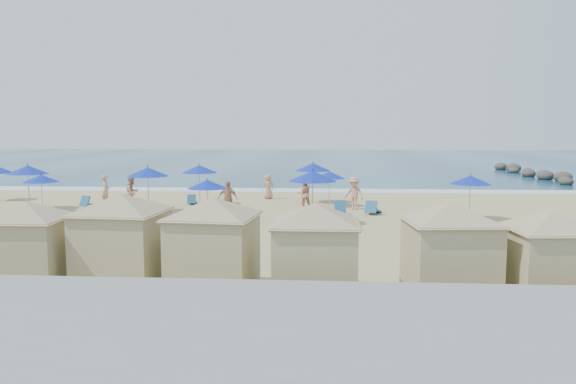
% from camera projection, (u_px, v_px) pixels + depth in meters
% --- Properties ---
extents(ground, '(160.00, 160.00, 0.00)m').
position_uv_depth(ground, '(210.00, 230.00, 24.34)').
color(ground, tan).
rests_on(ground, ground).
extents(ocean, '(160.00, 80.00, 0.06)m').
position_uv_depth(ocean, '(291.00, 160.00, 78.86)').
color(ocean, navy).
rests_on(ocean, ground).
extents(surf_line, '(160.00, 2.50, 0.08)m').
position_uv_depth(surf_line, '(255.00, 190.00, 39.70)').
color(surf_line, white).
rests_on(surf_line, ground).
extents(seawall, '(160.00, 6.10, 1.22)m').
position_uv_depth(seawall, '(66.00, 321.00, 10.88)').
color(seawall, gray).
rests_on(seawall, ground).
extents(rock_jetty, '(2.56, 26.66, 0.96)m').
position_uv_depth(rock_jetty, '(551.00, 177.00, 47.36)').
color(rock_jetty, '#312B29').
rests_on(rock_jetty, ground).
extents(trash_bin, '(0.77, 0.77, 0.74)m').
position_uv_depth(trash_bin, '(288.00, 250.00, 18.64)').
color(trash_bin, black).
rests_on(trash_bin, ground).
extents(cabana_0, '(4.29, 4.29, 2.69)m').
position_uv_depth(cabana_0, '(27.00, 235.00, 15.00)').
color(cabana_0, tan).
rests_on(cabana_0, ground).
extents(cabana_1, '(4.60, 4.60, 2.89)m').
position_uv_depth(cabana_1, '(122.00, 229.00, 15.24)').
color(cabana_1, tan).
rests_on(cabana_1, ground).
extents(cabana_2, '(4.51, 4.51, 2.84)m').
position_uv_depth(cabana_2, '(213.00, 233.00, 14.75)').
color(cabana_2, tan).
rests_on(cabana_2, ground).
extents(cabana_3, '(4.44, 4.44, 2.78)m').
position_uv_depth(cabana_3, '(315.00, 240.00, 13.95)').
color(cabana_3, tan).
rests_on(cabana_3, ground).
extents(cabana_4, '(4.44, 4.44, 2.80)m').
position_uv_depth(cabana_4, '(450.00, 239.00, 14.09)').
color(cabana_4, tan).
rests_on(cabana_4, ground).
extents(cabana_5, '(4.15, 4.15, 2.61)m').
position_uv_depth(cabana_5, '(551.00, 246.00, 13.74)').
color(cabana_5, tan).
rests_on(cabana_5, ground).
extents(umbrella_1, '(2.21, 2.21, 2.51)m').
position_uv_depth(umbrella_1, '(28.00, 170.00, 30.25)').
color(umbrella_1, '#A5A8AD').
rests_on(umbrella_1, ground).
extents(umbrella_2, '(1.85, 1.85, 2.10)m').
position_uv_depth(umbrella_2, '(41.00, 178.00, 28.98)').
color(umbrella_2, '#A5A8AD').
rests_on(umbrella_2, ground).
extents(umbrella_3, '(2.10, 2.10, 2.39)m').
position_uv_depth(umbrella_3, '(199.00, 169.00, 32.27)').
color(umbrella_3, '#A5A8AD').
rests_on(umbrella_3, ground).
extents(umbrella_4, '(2.18, 2.18, 2.48)m').
position_uv_depth(umbrella_4, '(148.00, 172.00, 29.08)').
color(umbrella_4, '#A5A8AD').
rests_on(umbrella_4, ground).
extents(umbrella_5, '(1.88, 1.88, 2.13)m').
position_uv_depth(umbrella_5, '(207.00, 184.00, 25.62)').
color(umbrella_5, '#A5A8AD').
rests_on(umbrella_5, ground).
extents(umbrella_6, '(2.26, 2.26, 2.57)m').
position_uv_depth(umbrella_6, '(313.00, 176.00, 25.46)').
color(umbrella_6, '#A5A8AD').
rests_on(umbrella_6, ground).
extents(umbrella_7, '(2.16, 2.16, 2.45)m').
position_uv_depth(umbrella_7, '(313.00, 167.00, 33.14)').
color(umbrella_7, '#A5A8AD').
rests_on(umbrella_7, ground).
extents(umbrella_8, '(1.81, 1.81, 2.06)m').
position_uv_depth(umbrella_8, '(329.00, 175.00, 31.56)').
color(umbrella_8, '#A5A8AD').
rests_on(umbrella_8, ground).
extents(umbrella_9, '(1.97, 1.97, 2.24)m').
position_uv_depth(umbrella_9, '(470.00, 180.00, 26.80)').
color(umbrella_9, '#A5A8AD').
rests_on(umbrella_9, ground).
extents(beach_chair_1, '(1.05, 1.43, 0.72)m').
position_uv_depth(beach_chair_1, '(90.00, 203.00, 31.15)').
color(beach_chair_1, '#255989').
rests_on(beach_chair_1, ground).
extents(beach_chair_2, '(0.68, 1.19, 0.62)m').
position_uv_depth(beach_chair_2, '(192.00, 201.00, 32.59)').
color(beach_chair_2, '#255989').
rests_on(beach_chair_2, ground).
extents(beach_chair_3, '(0.56, 1.17, 0.63)m').
position_uv_depth(beach_chair_3, '(174.00, 223.00, 24.77)').
color(beach_chair_3, '#255989').
rests_on(beach_chair_3, ground).
extents(beach_chair_4, '(0.83, 1.39, 0.71)m').
position_uv_depth(beach_chair_4, '(339.00, 209.00, 29.06)').
color(beach_chair_4, '#255989').
rests_on(beach_chair_4, ground).
extents(beach_chair_5, '(1.00, 1.47, 0.74)m').
position_uv_depth(beach_chair_5, '(373.00, 209.00, 28.82)').
color(beach_chair_5, '#255989').
rests_on(beach_chair_5, ground).
extents(beachgoer_0, '(0.63, 0.76, 1.77)m').
position_uv_depth(beachgoer_0, '(106.00, 191.00, 31.83)').
color(beachgoer_0, tan).
rests_on(beachgoer_0, ground).
extents(beachgoer_1, '(0.99, 1.09, 1.82)m').
position_uv_depth(beachgoer_1, '(132.00, 192.00, 30.67)').
color(beachgoer_1, tan).
rests_on(beachgoer_1, ground).
extents(beachgoer_2, '(1.12, 0.65, 1.80)m').
position_uv_depth(beachgoer_2, '(228.00, 198.00, 28.08)').
color(beachgoer_2, tan).
rests_on(beachgoer_2, ground).
extents(beachgoer_3, '(1.32, 1.18, 1.78)m').
position_uv_depth(beachgoer_3, '(354.00, 193.00, 30.43)').
color(beachgoer_3, tan).
rests_on(beachgoer_3, ground).
extents(beachgoer_4, '(0.91, 0.80, 1.57)m').
position_uv_depth(beachgoer_4, '(268.00, 186.00, 35.14)').
color(beachgoer_4, tan).
rests_on(beachgoer_4, ground).
extents(beachgoer_5, '(0.96, 0.82, 1.71)m').
position_uv_depth(beachgoer_5, '(304.00, 194.00, 30.51)').
color(beachgoer_5, tan).
rests_on(beachgoer_5, ground).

